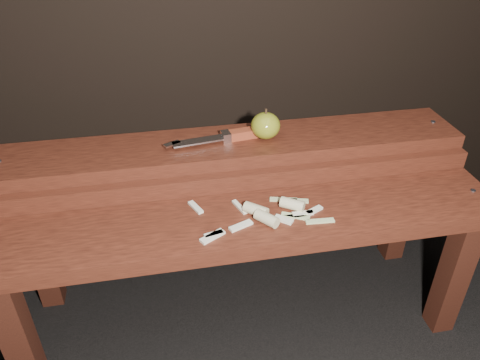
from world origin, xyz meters
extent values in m
plane|color=black|center=(0.00, 0.00, 0.00)|extent=(60.00, 60.00, 0.00)
cube|color=#36160D|center=(-0.54, -0.10, 0.19)|extent=(0.06, 0.06, 0.38)
cube|color=#36160D|center=(0.54, -0.10, 0.19)|extent=(0.06, 0.06, 0.38)
cube|color=#471C11|center=(0.00, -0.05, 0.40)|extent=(1.20, 0.20, 0.04)
cylinder|color=slate|center=(0.56, -0.05, 0.42)|extent=(0.01, 0.01, 0.00)
cube|color=#36160D|center=(-0.54, 0.20, 0.23)|extent=(0.06, 0.06, 0.46)
cube|color=#36160D|center=(0.54, 0.20, 0.23)|extent=(0.06, 0.06, 0.46)
cube|color=#471C11|center=(0.00, 0.07, 0.44)|extent=(1.20, 0.02, 0.05)
cube|color=#471C11|center=(0.00, 0.17, 0.48)|extent=(1.20, 0.18, 0.04)
cylinder|color=slate|center=(0.56, 0.17, 0.50)|extent=(0.01, 0.01, 0.00)
ellipsoid|color=olive|center=(0.09, 0.17, 0.53)|extent=(0.08, 0.08, 0.07)
cylinder|color=#382314|center=(0.09, 0.17, 0.57)|extent=(0.01, 0.01, 0.01)
cube|color=brown|center=(0.05, 0.18, 0.51)|extent=(0.12, 0.04, 0.02)
cube|color=silver|center=(-0.02, 0.17, 0.51)|extent=(0.03, 0.03, 0.03)
cube|color=silver|center=(-0.09, 0.16, 0.51)|extent=(0.13, 0.05, 0.00)
cube|color=silver|center=(-0.15, 0.16, 0.51)|extent=(0.05, 0.03, 0.00)
cube|color=beige|center=(0.15, -0.06, 0.42)|extent=(0.05, 0.03, 0.01)
cube|color=beige|center=(-0.01, -0.01, 0.42)|extent=(0.03, 0.06, 0.01)
cube|color=beige|center=(-0.02, -0.08, 0.42)|extent=(0.06, 0.03, 0.01)
cube|color=beige|center=(-0.11, 0.01, 0.42)|extent=(0.03, 0.05, 0.01)
cube|color=beige|center=(-0.09, -0.10, 0.42)|extent=(0.04, 0.02, 0.01)
cube|color=beige|center=(-0.09, -0.10, 0.42)|extent=(0.06, 0.04, 0.01)
cube|color=beige|center=(0.12, -0.06, 0.42)|extent=(0.05, 0.01, 0.01)
cube|color=beige|center=(0.07, -0.08, 0.42)|extent=(0.04, 0.04, 0.01)
cylinder|color=#C9BB8C|center=(0.02, -0.04, 0.43)|extent=(0.06, 0.06, 0.03)
cylinder|color=#C9BB8C|center=(0.10, -0.04, 0.43)|extent=(0.06, 0.05, 0.03)
cylinder|color=#C9BB8C|center=(0.03, -0.08, 0.43)|extent=(0.05, 0.06, 0.03)
cube|color=#BCC988|center=(0.12, -0.01, 0.42)|extent=(0.07, 0.03, 0.00)
cube|color=#BCC988|center=(0.15, -0.10, 0.42)|extent=(0.07, 0.02, 0.00)
cube|color=#BCC988|center=(0.10, -0.07, 0.42)|extent=(0.07, 0.02, 0.00)
cube|color=#BCC988|center=(0.10, -0.07, 0.42)|extent=(0.06, 0.04, 0.00)
cube|color=#BCC988|center=(0.09, 0.00, 0.42)|extent=(0.07, 0.03, 0.00)
camera|label=1|loc=(-0.18, -0.87, 1.07)|focal=35.00mm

